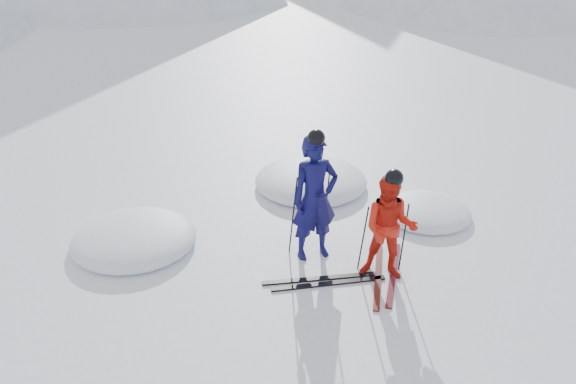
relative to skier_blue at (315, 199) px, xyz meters
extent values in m
plane|color=white|center=(1.44, -0.40, -1.00)|extent=(160.00, 160.00, 0.00)
imported|color=#0C0B45|center=(0.00, 0.00, 0.00)|extent=(0.79, 0.58, 1.99)
imported|color=red|center=(0.90, -0.79, -0.18)|extent=(0.97, 0.88, 1.63)
cylinder|color=black|center=(-0.30, 0.15, -0.33)|extent=(0.13, 0.09, 1.33)
cylinder|color=black|center=(0.25, 0.25, -0.33)|extent=(0.13, 0.08, 1.33)
cylinder|color=black|center=(0.60, -0.54, -0.45)|extent=(0.11, 0.09, 1.09)
cylinder|color=black|center=(1.20, -0.64, -0.45)|extent=(0.11, 0.08, 1.09)
cube|color=black|center=(0.78, -0.79, -0.98)|extent=(0.71, 1.61, 0.03)
cube|color=black|center=(1.02, -0.79, -0.98)|extent=(0.82, 1.57, 0.03)
cube|color=black|center=(-0.09, -0.67, -0.98)|extent=(1.70, 0.21, 0.03)
cube|color=black|center=(0.01, -0.82, -0.98)|extent=(1.70, 0.15, 0.03)
ellipsoid|color=white|center=(-2.76, 0.94, -1.00)|extent=(2.01, 2.01, 0.44)
ellipsoid|color=white|center=(2.26, 0.81, -1.00)|extent=(1.55, 1.55, 0.34)
ellipsoid|color=white|center=(0.57, 2.41, -1.00)|extent=(2.17, 2.17, 0.48)
camera|label=1|loc=(-2.14, -7.83, 4.22)|focal=38.00mm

